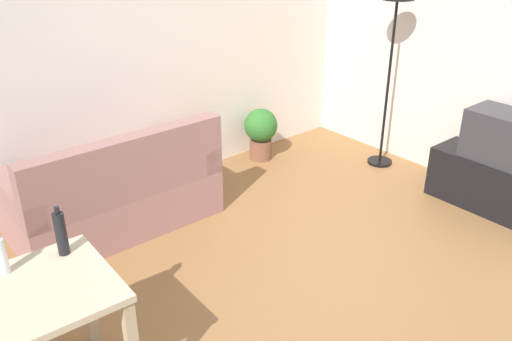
% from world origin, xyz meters
% --- Properties ---
extents(ground_plane, '(5.20, 4.40, 0.02)m').
position_xyz_m(ground_plane, '(0.00, 0.00, -0.01)').
color(ground_plane, olive).
extents(wall_rear, '(5.20, 0.10, 2.70)m').
position_xyz_m(wall_rear, '(0.00, 2.20, 1.35)').
color(wall_rear, silver).
rests_on(wall_rear, ground_plane).
extents(wall_right, '(0.10, 4.40, 2.70)m').
position_xyz_m(wall_right, '(2.60, 0.00, 1.35)').
color(wall_right, beige).
rests_on(wall_right, ground_plane).
extents(couch, '(1.69, 0.84, 0.92)m').
position_xyz_m(couch, '(-0.52, 1.59, 0.31)').
color(couch, '#996B66').
rests_on(couch, ground_plane).
extents(tv_stand, '(0.44, 1.10, 0.48)m').
position_xyz_m(tv_stand, '(2.25, -0.28, 0.24)').
color(tv_stand, black).
rests_on(tv_stand, ground_plane).
extents(tv, '(0.41, 0.60, 0.44)m').
position_xyz_m(tv, '(2.25, -0.28, 0.70)').
color(tv, '#2D2D33').
rests_on(tv, tv_stand).
extents(torchiere_lamp, '(0.32, 0.32, 1.81)m').
position_xyz_m(torchiere_lamp, '(2.25, 0.98, 1.41)').
color(torchiere_lamp, black).
rests_on(torchiere_lamp, ground_plane).
extents(potted_plant, '(0.36, 0.36, 0.57)m').
position_xyz_m(potted_plant, '(1.33, 1.90, 0.33)').
color(potted_plant, brown).
rests_on(potted_plant, ground_plane).
extents(bottle_clear, '(0.05, 0.05, 0.25)m').
position_xyz_m(bottle_clear, '(-1.71, 0.38, 0.87)').
color(bottle_clear, silver).
rests_on(bottle_clear, desk).
extents(bottle_dark, '(0.06, 0.06, 0.29)m').
position_xyz_m(bottle_dark, '(-1.40, 0.35, 0.89)').
color(bottle_dark, black).
rests_on(bottle_dark, desk).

